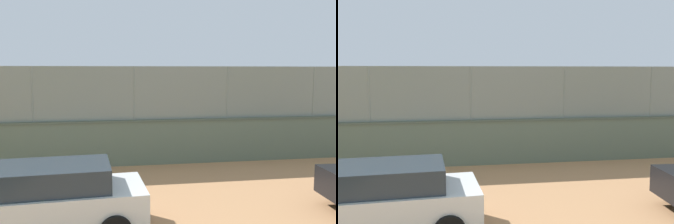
{
  "view_description": "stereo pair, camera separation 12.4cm",
  "coord_description": "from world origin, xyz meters",
  "views": [
    {
      "loc": [
        2.66,
        25.58,
        3.29
      ],
      "look_at": [
        -0.57,
        6.84,
        1.15
      ],
      "focal_mm": 39.57,
      "sensor_mm": 36.0,
      "label": 1
    },
    {
      "loc": [
        2.54,
        25.6,
        3.29
      ],
      "look_at": [
        -0.57,
        6.84,
        1.15
      ],
      "focal_mm": 39.57,
      "sensor_mm": 36.0,
      "label": 2
    }
  ],
  "objects": [
    {
      "name": "sports_ball",
      "position": [
        -4.34,
        8.71,
        1.59
      ],
      "size": [
        0.13,
        0.13,
        0.13
      ],
      "primitive_type": "sphere",
      "color": "orange"
    },
    {
      "name": "perimeter_wall",
      "position": [
        -1.68,
        12.9,
        0.8
      ],
      "size": [
        27.26,
        0.52,
        1.59
      ],
      "color": "slate",
      "rests_on": "ground_plane"
    },
    {
      "name": "parked_car_white",
      "position": [
        3.88,
        18.16,
        0.76
      ],
      "size": [
        4.18,
        2.05,
        1.44
      ],
      "color": "white",
      "rests_on": "ground_plane"
    },
    {
      "name": "spare_ball_by_wall",
      "position": [
        0.26,
        12.18,
        0.05
      ],
      "size": [
        0.09,
        0.09,
        0.09
      ],
      "primitive_type": "sphere",
      "color": "#3399D8",
      "rests_on": "ground_plane"
    },
    {
      "name": "ground_plane",
      "position": [
        0.0,
        0.0,
        0.0
      ],
      "size": [
        260.0,
        260.0,
        0.0
      ],
      "primitive_type": "plane",
      "color": "tan"
    },
    {
      "name": "player_baseline_waiting",
      "position": [
        3.87,
        -1.25,
        0.85
      ],
      "size": [
        0.79,
        0.69,
        1.46
      ],
      "color": "#591919",
      "rests_on": "ground_plane"
    },
    {
      "name": "fence_panel_on_wall",
      "position": [
        -1.68,
        12.9,
        2.51
      ],
      "size": [
        26.79,
        0.24,
        1.84
      ],
      "color": "gray",
      "rests_on": "perimeter_wall"
    },
    {
      "name": "player_foreground_swinging",
      "position": [
        -3.77,
        7.98,
        0.97
      ],
      "size": [
        0.94,
        0.96,
        1.64
      ],
      "color": "#591919",
      "rests_on": "ground_plane"
    },
    {
      "name": "courtside_bench",
      "position": [
        -6.17,
        11.54,
        0.46
      ],
      "size": [
        1.6,
        0.39,
        0.87
      ],
      "color": "#4C6B4C",
      "rests_on": "ground_plane"
    },
    {
      "name": "player_near_wall_returning",
      "position": [
        -0.35,
        0.16,
        0.88
      ],
      "size": [
        0.82,
        0.7,
        1.52
      ],
      "color": "#591919",
      "rests_on": "ground_plane"
    }
  ]
}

